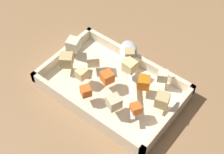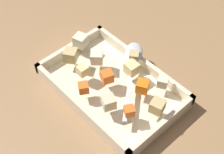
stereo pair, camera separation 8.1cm
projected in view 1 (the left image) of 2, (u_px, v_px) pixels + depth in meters
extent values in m
plane|color=#936D47|center=(118.00, 89.00, 0.86)|extent=(4.00, 4.00, 0.00)
cube|color=beige|center=(112.00, 89.00, 0.85)|extent=(0.34, 0.22, 0.01)
cube|color=beige|center=(137.00, 59.00, 0.88)|extent=(0.34, 0.01, 0.03)
cube|color=beige|center=(84.00, 111.00, 0.78)|extent=(0.34, 0.01, 0.03)
cube|color=beige|center=(169.00, 118.00, 0.76)|extent=(0.01, 0.22, 0.03)
cube|color=beige|center=(64.00, 54.00, 0.90)|extent=(0.01, 0.22, 0.03)
cube|color=orange|center=(136.00, 108.00, 0.75)|extent=(0.03, 0.03, 0.02)
cube|color=orange|center=(107.00, 77.00, 0.81)|extent=(0.03, 0.03, 0.03)
cube|color=orange|center=(144.00, 83.00, 0.80)|extent=(0.04, 0.04, 0.03)
cube|color=orange|center=(86.00, 91.00, 0.78)|extent=(0.03, 0.03, 0.02)
cube|color=beige|center=(114.00, 102.00, 0.76)|extent=(0.04, 0.04, 0.03)
cube|color=beige|center=(73.00, 44.00, 0.88)|extent=(0.04, 0.04, 0.03)
cube|color=beige|center=(93.00, 59.00, 0.84)|extent=(0.04, 0.04, 0.03)
cube|color=#E0CC89|center=(130.00, 66.00, 0.83)|extent=(0.03, 0.03, 0.03)
cube|color=tan|center=(130.00, 54.00, 0.86)|extent=(0.03, 0.03, 0.02)
cube|color=tan|center=(162.00, 101.00, 0.76)|extent=(0.04, 0.04, 0.03)
cube|color=#E0CC89|center=(81.00, 74.00, 0.82)|extent=(0.03, 0.03, 0.02)
cube|color=tan|center=(67.00, 60.00, 0.84)|extent=(0.04, 0.04, 0.03)
cube|color=beige|center=(163.00, 76.00, 0.81)|extent=(0.03, 0.03, 0.02)
ellipsoid|color=silver|center=(128.00, 50.00, 0.87)|extent=(0.08, 0.09, 0.02)
cube|color=silver|center=(131.00, 89.00, 0.80)|extent=(0.12, 0.14, 0.01)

